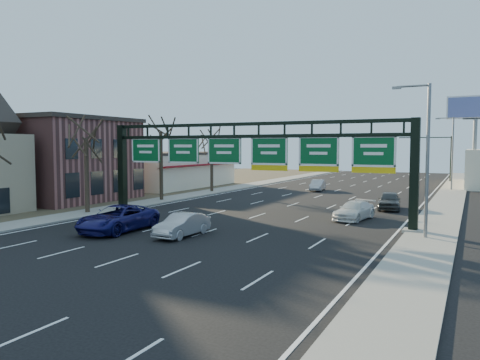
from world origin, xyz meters
The scene contains 20 objects.
ground centered at (0.00, 0.00, 0.00)m, with size 160.00×160.00×0.00m, color black.
sidewalk_left centered at (-12.80, 20.00, 0.06)m, with size 3.00×120.00×0.12m, color gray.
sidewalk_right centered at (12.80, 20.00, 0.06)m, with size 3.00×120.00×0.12m, color gray.
dirt_strip_left centered at (-25.00, 20.00, 0.03)m, with size 21.00×120.00×0.06m, color #473D2B.
lane_markings centered at (0.00, 20.00, 0.01)m, with size 21.60×120.00×0.01m, color white.
sign_gantry centered at (0.16, 8.00, 4.63)m, with size 24.60×1.20×7.20m.
brick_block centered at (-21.50, 11.00, 4.16)m, with size 10.40×12.40×8.30m.
cream_strip centered at (-21.48, 29.00, 2.36)m, with size 10.90×18.40×4.70m.
tree_gantry centered at (-12.80, 5.00, 7.11)m, with size 3.60×3.60×8.48m.
tree_mid centered at (-12.80, 15.00, 7.85)m, with size 3.60×3.60×9.24m.
tree_far centered at (-12.80, 25.00, 7.48)m, with size 3.60×3.60×8.86m.
streetlight_near centered at (12.47, 6.00, 5.08)m, with size 2.15×0.22×9.00m.
streetlight_far centered at (12.47, 40.00, 5.08)m, with size 2.15×0.22×9.00m.
billboard_right centered at (15.00, 44.98, 9.06)m, with size 7.00×0.50×12.00m.
traffic_signal_mast centered at (5.69, 55.00, 5.50)m, with size 10.16×0.54×7.00m.
car_blue_suv centered at (-5.18, -0.05, 0.83)m, with size 2.74×5.95×1.65m, color navy.
car_silver_sedan centered at (-0.59, 0.38, 0.69)m, with size 1.47×4.21×1.39m, color #A5A5A9.
car_white_wagon centered at (7.19, 11.52, 0.67)m, with size 1.89×4.65×1.35m, color white.
car_grey_far centered at (8.59, 18.49, 0.77)m, with size 1.81×4.50×1.53m, color #3B3E3F.
car_silver_distant centered at (-2.03, 32.23, 0.67)m, with size 1.41×4.06×1.34m, color #ABABB0.
Camera 1 is at (15.01, -22.95, 5.40)m, focal length 35.00 mm.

